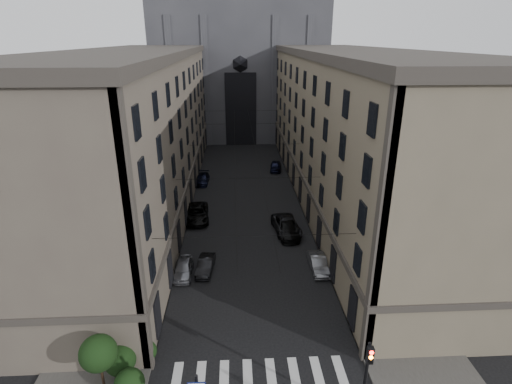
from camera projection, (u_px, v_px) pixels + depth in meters
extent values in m
cube|color=#383533|center=(167.00, 198.00, 53.62)|extent=(7.00, 80.00, 0.15)
cube|color=#383533|center=(322.00, 194.00, 54.68)|extent=(7.00, 80.00, 0.15)
cube|color=beige|center=(260.00, 378.00, 25.32)|extent=(11.00, 3.20, 0.01)
cube|color=#52473E|center=(138.00, 132.00, 50.24)|extent=(13.00, 60.00, 18.00)
cube|color=#38332D|center=(129.00, 54.00, 46.83)|extent=(13.60, 60.60, 0.90)
cube|color=#38332D|center=(142.00, 169.00, 51.97)|extent=(13.40, 60.30, 0.50)
cube|color=brown|center=(349.00, 130.00, 51.60)|extent=(13.00, 60.00, 18.00)
cube|color=#38332D|center=(355.00, 53.00, 48.19)|extent=(13.60, 60.60, 0.90)
cube|color=#38332D|center=(346.00, 165.00, 53.33)|extent=(13.40, 60.30, 0.50)
cube|color=#2D2D33|center=(239.00, 63.00, 85.04)|extent=(34.00, 22.00, 30.00)
cube|color=black|center=(241.00, 110.00, 77.66)|extent=(6.00, 0.30, 14.00)
cube|color=navy|center=(196.00, 384.00, 20.48)|extent=(0.95, 0.05, 0.24)
cylinder|color=black|center=(365.00, 381.00, 21.87)|extent=(0.20, 0.20, 5.20)
cube|color=black|center=(370.00, 355.00, 20.94)|extent=(0.34, 0.30, 1.00)
cylinder|color=#FF0C07|center=(372.00, 353.00, 20.67)|extent=(0.22, 0.05, 0.22)
cylinder|color=orange|center=(371.00, 357.00, 20.79)|extent=(0.22, 0.05, 0.22)
cylinder|color=black|center=(370.00, 362.00, 20.91)|extent=(0.22, 0.05, 0.22)
sphere|color=black|center=(129.00, 383.00, 23.62)|extent=(1.80, 1.80, 1.80)
sphere|color=black|center=(120.00, 360.00, 25.20)|extent=(2.00, 2.00, 2.00)
sphere|color=black|center=(146.00, 351.00, 26.31)|extent=(1.40, 1.40, 1.40)
cylinder|color=black|center=(102.00, 374.00, 23.89)|extent=(0.16, 0.16, 2.40)
sphere|color=black|center=(98.00, 353.00, 23.31)|extent=(2.20, 2.20, 2.20)
cylinder|color=black|center=(255.00, 236.00, 27.26)|extent=(14.00, 0.03, 0.03)
cylinder|color=black|center=(249.00, 178.00, 38.43)|extent=(14.00, 0.03, 0.03)
cylinder|color=black|center=(245.00, 145.00, 50.53)|extent=(14.00, 0.03, 0.03)
cylinder|color=black|center=(243.00, 124.00, 62.63)|extent=(14.00, 0.03, 0.03)
cylinder|color=black|center=(241.00, 111.00, 73.80)|extent=(14.00, 0.03, 0.03)
cylinder|color=black|center=(235.00, 146.00, 51.54)|extent=(0.03, 60.00, 0.03)
cylinder|color=black|center=(255.00, 145.00, 51.67)|extent=(0.03, 60.00, 0.03)
imported|color=gray|center=(183.00, 268.00, 36.05)|extent=(1.65, 4.07, 1.38)
imported|color=black|center=(205.00, 265.00, 36.65)|extent=(1.74, 3.97, 1.27)
imported|color=black|center=(197.00, 213.00, 47.01)|extent=(3.18, 6.12, 1.65)
imported|color=black|center=(202.00, 179.00, 58.82)|extent=(2.13, 4.71, 1.34)
imported|color=slate|center=(318.00, 263.00, 36.86)|extent=(1.46, 4.11, 1.35)
imported|color=black|center=(286.00, 225.00, 44.09)|extent=(3.17, 5.88, 1.57)
imported|color=black|center=(287.00, 229.00, 43.24)|extent=(2.39, 5.18, 1.47)
imported|color=black|center=(276.00, 166.00, 64.49)|extent=(2.27, 4.47, 1.46)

